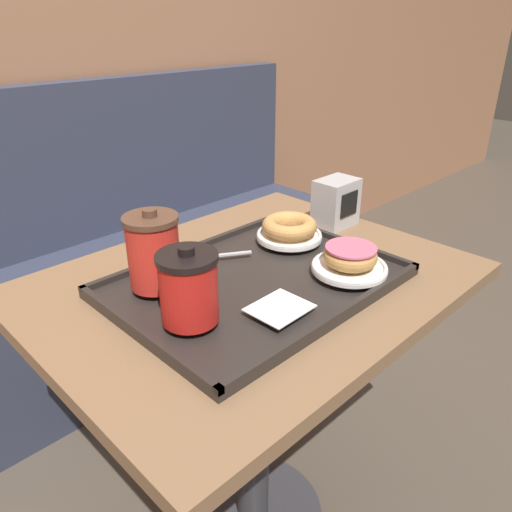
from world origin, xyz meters
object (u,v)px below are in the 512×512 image
donut_chocolate_glazed (350,255)px  donut_plain (290,226)px  napkin_dispenser (336,203)px  coffee_cup_front (189,287)px  spoon (197,257)px  coffee_cup_rear (153,251)px

donut_chocolate_glazed → donut_plain: (0.03, 0.19, -0.00)m
napkin_dispenser → donut_plain: bearing=-176.1°
coffee_cup_front → napkin_dispenser: coffee_cup_front is taller
donut_chocolate_glazed → spoon: size_ratio=0.73×
coffee_cup_front → donut_chocolate_glazed: bearing=-13.9°
spoon → napkin_dispenser: 0.40m
donut_chocolate_glazed → spoon: bearing=125.7°
napkin_dispenser → spoon: bearing=172.5°
coffee_cup_front → coffee_cup_rear: size_ratio=0.88×
coffee_cup_rear → donut_plain: (0.33, -0.03, -0.04)m
coffee_cup_front → napkin_dispenser: 0.56m
coffee_cup_front → donut_chocolate_glazed: size_ratio=1.26×
coffee_cup_front → spoon: 0.23m
spoon → coffee_cup_front: bearing=79.9°
coffee_cup_rear → napkin_dispenser: bearing=-2.1°
spoon → napkin_dispenser: size_ratio=1.22×
coffee_cup_front → donut_chocolate_glazed: 0.34m
coffee_cup_front → spoon: bearing=49.1°
donut_chocolate_glazed → napkin_dispenser: napkin_dispenser is taller
donut_chocolate_glazed → napkin_dispenser: (0.22, 0.20, 0.00)m
donut_chocolate_glazed → donut_plain: size_ratio=0.85×
donut_plain → coffee_cup_rear: bearing=174.6°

